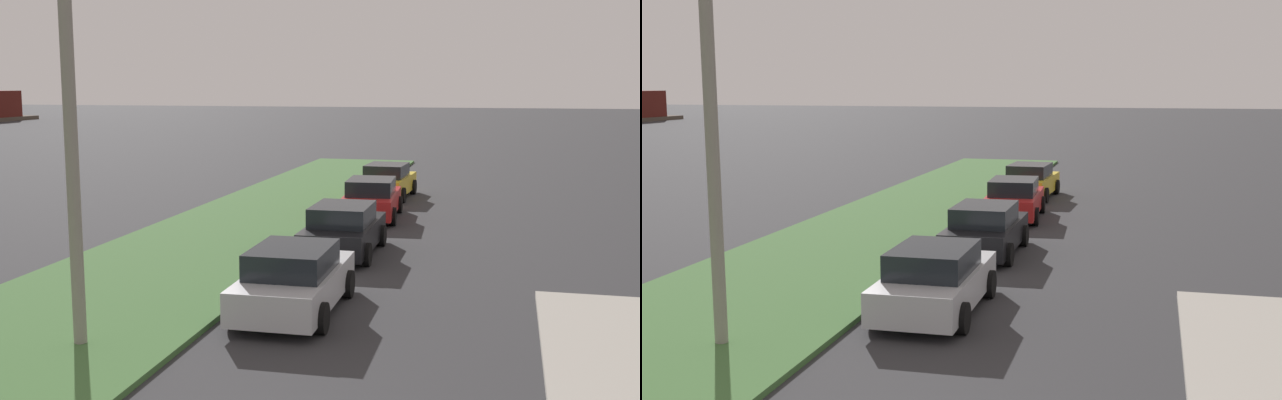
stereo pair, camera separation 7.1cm
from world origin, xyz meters
TOP-DOWN VIEW (x-y plane):
  - grass_median at (10.00, 6.53)m, footprint 60.00×6.00m
  - parked_car_silver at (7.52, 2.18)m, footprint 4.32×2.05m
  - parked_car_black at (13.38, 2.35)m, footprint 4.31×2.05m
  - parked_car_red at (19.49, 2.61)m, footprint 4.40×2.21m
  - parked_car_yellow at (24.79, 2.85)m, footprint 4.38×2.17m
  - streetlight at (4.37, 5.06)m, footprint 0.55×2.88m

SIDE VIEW (x-z plane):
  - grass_median at x=10.00m, z-range 0.00..0.12m
  - parked_car_silver at x=7.52m, z-range -0.02..1.45m
  - parked_car_black at x=13.38m, z-range -0.02..1.45m
  - parked_car_red at x=19.49m, z-range -0.02..1.45m
  - parked_car_yellow at x=24.79m, z-range -0.02..1.45m
  - streetlight at x=4.37m, z-range 0.64..8.14m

